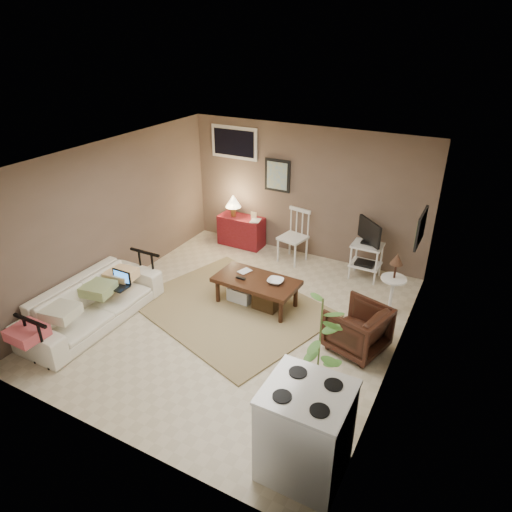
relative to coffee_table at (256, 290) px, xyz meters
The scene contains 20 objects.
floor 0.55m from the coffee_table, 98.68° to the right, with size 5.00×5.00×0.00m, color #C1B293.
art_back 2.41m from the coffee_table, 107.23° to the left, with size 0.50×0.03×0.60m, color black.
art_right 2.56m from the coffee_table, 15.08° to the left, with size 0.03×0.60×0.45m, color black.
window 3.03m from the coffee_table, 127.19° to the left, with size 0.96×0.03×0.60m, color silver.
rug 0.47m from the coffee_table, 135.76° to the right, with size 2.68×2.15×0.03m, color #8F7A53.
coffee_table is the anchor object (origin of this frame).
sofa 2.40m from the coffee_table, 141.26° to the right, with size 2.15×0.63×0.84m, color silver.
sofa_pillows 2.54m from the coffee_table, 136.14° to the right, with size 0.41×2.04×0.14m, color beige, non-canonical shape.
sofa_end_rails 2.31m from the coffee_table, 139.33° to the right, with size 0.58×2.15×0.72m, color black, non-canonical shape.
laptop 2.03m from the coffee_table, 145.80° to the right, with size 0.33×0.24×0.22m.
red_console 2.21m from the coffee_table, 125.82° to the left, with size 0.88×0.39×1.02m.
spindle_chair 1.66m from the coffee_table, 93.76° to the left, with size 0.51×0.51×0.97m.
tv_stand 2.07m from the coffee_table, 52.74° to the left, with size 0.50×0.47×1.06m.
side_table 2.06m from the coffee_table, 22.05° to the left, with size 0.37×0.37×1.00m.
armchair 1.72m from the coffee_table, 10.71° to the right, with size 0.69×0.65×0.71m, color black.
potted_plant 2.20m from the coffee_table, 43.10° to the right, with size 0.35×0.35×1.42m.
stove 2.99m from the coffee_table, 52.98° to the right, with size 0.78×0.73×1.02m.
bowl 0.44m from the coffee_table, ahead, with size 0.24×0.06×0.24m, color #37190F.
book_table 0.47m from the coffee_table, 155.73° to the left, with size 0.15×0.02×0.20m, color #37190F.
book_console 2.04m from the coffee_table, 120.66° to the left, with size 0.18×0.02×0.24m, color #37190F.
Camera 1 is at (2.89, -4.82, 3.91)m, focal length 32.00 mm.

